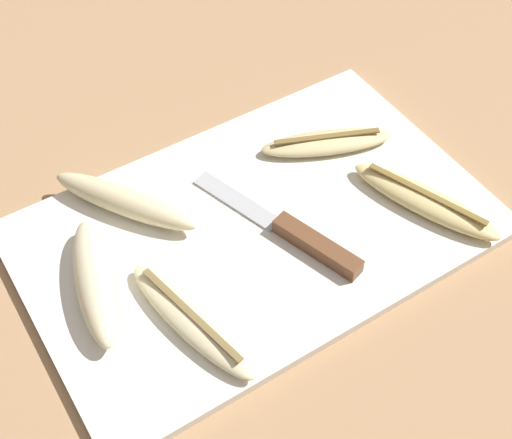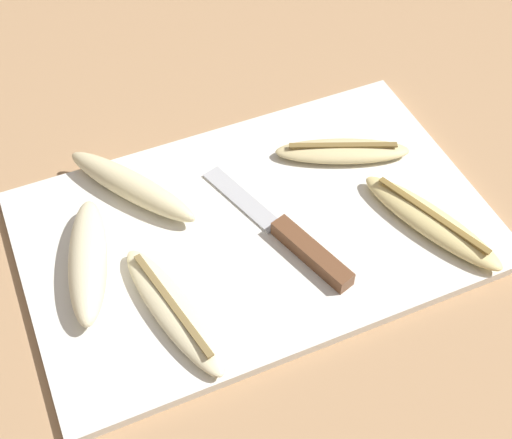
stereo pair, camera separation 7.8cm
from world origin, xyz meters
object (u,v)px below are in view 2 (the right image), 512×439
banana_golden_short (431,221)px  banana_bright_far (88,260)px  knife (300,244)px  banana_mellow_near (342,151)px  banana_cream_curved (131,186)px  banana_pale_long (173,310)px

banana_golden_short → banana_bright_far: 0.37m
knife → banana_mellow_near: banana_mellow_near is taller
banana_cream_curved → banana_pale_long: size_ratio=0.93×
banana_pale_long → banana_bright_far: banana_bright_far is taller
banana_mellow_near → banana_pale_long: (-0.26, -0.13, 0.00)m
banana_pale_long → banana_bright_far: (-0.06, 0.09, 0.01)m
knife → banana_golden_short: bearing=-30.2°
banana_pale_long → banana_bright_far: size_ratio=1.10×
knife → banana_mellow_near: bearing=26.6°
banana_mellow_near → banana_pale_long: bearing=-153.1°
knife → banana_bright_far: size_ratio=1.32×
banana_cream_curved → banana_bright_far: size_ratio=1.02×
knife → banana_pale_long: bearing=172.1°
banana_cream_curved → knife: bearing=-45.4°
banana_cream_curved → banana_mellow_near: bearing=-9.0°
banana_mellow_near → banana_cream_curved: 0.25m
banana_pale_long → banana_mellow_near: bearing=26.9°
knife → banana_mellow_near: (0.11, 0.10, 0.00)m
banana_golden_short → banana_bright_far: size_ratio=1.11×
banana_cream_curved → banana_bright_far: bearing=-130.9°
knife → banana_golden_short: size_ratio=1.18×
banana_bright_far → banana_mellow_near: bearing=7.8°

